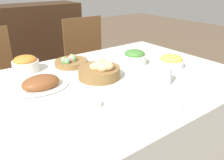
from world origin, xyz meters
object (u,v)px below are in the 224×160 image
object	(u,v)px
butter_dish	(84,105)
spoon	(181,94)
carrot_bowl	(26,64)
ham_platter	(41,84)
drinking_cup	(165,75)
bread_basket	(100,71)
pineapple_bowl	(171,61)
green_salad_bowl	(134,57)
sideboard	(34,46)
chair_far_right	(90,62)
knife	(177,96)
fork	(135,113)
dinner_plate	(158,104)
egg_basket	(71,62)

from	to	relation	value
butter_dish	spoon	bearing A→B (deg)	-21.29
carrot_bowl	butter_dish	bearing A→B (deg)	-85.17
ham_platter	butter_dish	bearing A→B (deg)	-77.22
drinking_cup	bread_basket	bearing A→B (deg)	130.73
pineapple_bowl	green_salad_bowl	world-z (taller)	green_salad_bowl
sideboard	butter_dish	world-z (taller)	sideboard
chair_far_right	butter_dish	xyz separation A→B (m)	(-0.71, -1.10, 0.24)
chair_far_right	sideboard	size ratio (longest dim) A/B	0.80
knife	butter_dish	world-z (taller)	butter_dish
green_salad_bowl	fork	xyz separation A→B (m)	(-0.44, -0.50, -0.05)
dinner_plate	knife	world-z (taller)	dinner_plate
knife	ham_platter	bearing A→B (deg)	135.17
pineapple_bowl	sideboard	bearing A→B (deg)	98.79
carrot_bowl	green_salad_bowl	size ratio (longest dim) A/B	1.02
pineapple_bowl	drinking_cup	size ratio (longest dim) A/B	1.75
sideboard	egg_basket	distance (m)	1.50
egg_basket	carrot_bowl	distance (m)	0.29
chair_far_right	ham_platter	distance (m)	1.13
green_salad_bowl	spoon	size ratio (longest dim) A/B	0.85
ham_platter	spoon	bearing A→B (deg)	-43.15
egg_basket	drinking_cup	world-z (taller)	drinking_cup
chair_far_right	green_salad_bowl	size ratio (longest dim) A/B	5.65
sideboard	carrot_bowl	distance (m)	1.50
ham_platter	dinner_plate	world-z (taller)	ham_platter
bread_basket	butter_dish	distance (m)	0.37
egg_basket	chair_far_right	bearing A→B (deg)	48.56
pineapple_bowl	spoon	bearing A→B (deg)	-132.79
drinking_cup	butter_dish	distance (m)	0.52
sideboard	butter_dish	bearing A→B (deg)	-103.08
fork	ham_platter	bearing A→B (deg)	114.05
chair_far_right	spoon	xyz separation A→B (m)	(-0.24, -1.28, 0.23)
ham_platter	dinner_plate	size ratio (longest dim) A/B	1.33
sideboard	dinner_plate	size ratio (longest dim) A/B	4.86
bread_basket	ham_platter	size ratio (longest dim) A/B	0.79
ham_platter	carrot_bowl	world-z (taller)	carrot_bowl
bread_basket	dinner_plate	size ratio (longest dim) A/B	1.06
bread_basket	pineapple_bowl	bearing A→B (deg)	-14.29
green_salad_bowl	drinking_cup	size ratio (longest dim) A/B	1.65
dinner_plate	butter_dish	distance (m)	0.35
fork	spoon	distance (m)	0.32
fork	butter_dish	size ratio (longest dim) A/B	1.38
bread_basket	fork	distance (m)	0.45
bread_basket	spoon	distance (m)	0.49
dinner_plate	green_salad_bowl	bearing A→B (deg)	59.17
fork	chair_far_right	bearing A→B (deg)	66.63
knife	butter_dish	xyz separation A→B (m)	(-0.44, 0.18, 0.01)
green_salad_bowl	knife	size ratio (longest dim) A/B	0.85
bread_basket	knife	xyz separation A→B (m)	(0.18, -0.44, -0.04)
ham_platter	spoon	world-z (taller)	ham_platter
knife	egg_basket	bearing A→B (deg)	106.06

